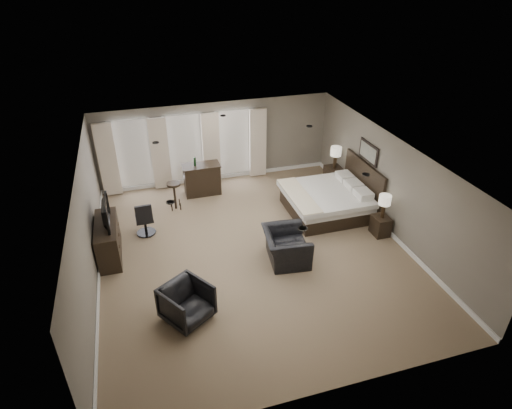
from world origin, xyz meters
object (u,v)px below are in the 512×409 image
object	(u,v)px
nightstand_near	(380,226)
tv	(104,222)
nightstand_far	(333,177)
lamp_near	(384,206)
bar_counter	(202,179)
bar_stool_right	(190,183)
lamp_far	(335,158)
dresser	(108,240)
desk_chair	(144,218)
bar_stool_left	(175,196)
armchair_near	(286,242)
armchair_far	(187,302)
bed	(328,190)

from	to	relation	value
nightstand_near	tv	distance (m)	7.04
nightstand_far	nightstand_near	bearing A→B (deg)	-90.00
lamp_near	bar_counter	xyz separation A→B (m)	(-4.13, 3.61, -0.36)
bar_counter	bar_stool_right	world-z (taller)	bar_counter
lamp_far	tv	world-z (taller)	lamp_far
lamp_far	dresser	size ratio (longest dim) A/B	0.44
bar_counter	nightstand_near	bearing A→B (deg)	-41.12
desk_chair	bar_stool_left	bearing A→B (deg)	-132.75
lamp_far	armchair_near	xyz separation A→B (m)	(-2.80, -3.23, -0.48)
armchair_far	bar_stool_right	size ratio (longest dim) A/B	1.09
dresser	nightstand_far	bearing A→B (deg)	14.79
nightstand_near	dresser	distance (m)	7.01
nightstand_far	lamp_far	size ratio (longest dim) A/B	0.92
armchair_near	nightstand_near	bearing A→B (deg)	-76.44
lamp_far	tv	xyz separation A→B (m)	(-6.92, -1.83, -0.01)
lamp_near	desk_chair	bearing A→B (deg)	163.21
lamp_far	bar_stool_right	world-z (taller)	lamp_far
lamp_far	armchair_far	xyz separation A→B (m)	(-5.40, -4.52, -0.55)
armchair_far	bar_stool_right	distance (m)	5.27
nightstand_near	lamp_near	distance (m)	0.59
lamp_far	armchair_far	world-z (taller)	lamp_far
armchair_far	tv	bearing A→B (deg)	86.32
desk_chair	dresser	bearing A→B (deg)	36.59
lamp_near	bar_stool_right	bearing A→B (deg)	141.63
lamp_near	desk_chair	xyz separation A→B (m)	(-6.01, 1.81, -0.37)
lamp_near	dresser	bearing A→B (deg)	171.18
bar_stool_left	bar_stool_right	distance (m)	0.86
bed	desk_chair	xyz separation A→B (m)	(-5.12, 0.36, -0.23)
dresser	desk_chair	bearing A→B (deg)	38.94
bed	armchair_near	world-z (taller)	bed
bed	nightstand_far	bearing A→B (deg)	58.46
bar_stool_left	lamp_far	bearing A→B (deg)	-0.15
armchair_near	desk_chair	size ratio (longest dim) A/B	1.22
tv	armchair_near	bearing A→B (deg)	-108.78
dresser	bar_stool_left	size ratio (longest dim) A/B	1.89
desk_chair	lamp_near	bearing A→B (deg)	160.85
tv	dresser	bearing A→B (deg)	0.00
armchair_far	bar_stool_left	xyz separation A→B (m)	(0.33, 4.53, -0.03)
dresser	bar_stool_right	size ratio (longest dim) A/B	1.92
lamp_near	lamp_far	size ratio (longest dim) A/B	0.92
nightstand_near	armchair_near	xyz separation A→B (m)	(-2.80, -0.33, 0.26)
nightstand_far	bar_counter	size ratio (longest dim) A/B	0.57
bed	bar_stool_left	size ratio (longest dim) A/B	2.68
dresser	lamp_far	bearing A→B (deg)	14.79
tv	bar_counter	bearing A→B (deg)	-47.72
armchair_far	bar_stool_left	bearing A→B (deg)	52.68
tv	armchair_near	xyz separation A→B (m)	(4.12, -1.40, -0.47)
nightstand_near	lamp_far	world-z (taller)	lamp_far
lamp_near	lamp_far	world-z (taller)	lamp_far
bed	nightstand_near	bearing A→B (deg)	-58.46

